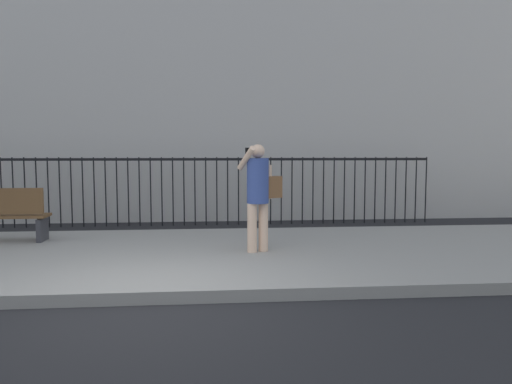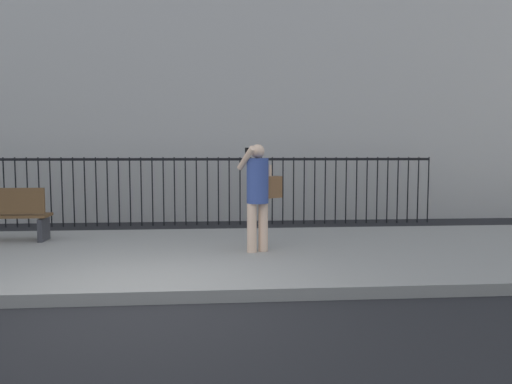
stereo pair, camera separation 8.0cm
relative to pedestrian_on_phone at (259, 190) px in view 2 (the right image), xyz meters
name	(u,v)px [view 2 (the right image)]	position (x,y,z in m)	size (l,w,h in m)	color
ground_plane	(139,305)	(-1.52, -2.08, -1.13)	(60.00, 60.00, 0.00)	black
sidewalk	(162,256)	(-1.52, 0.12, -1.05)	(28.00, 4.40, 0.15)	gray
iron_fence	(180,182)	(-1.52, 3.82, -0.11)	(12.03, 0.04, 1.60)	black
pedestrian_on_phone	(259,190)	(0.00, 0.00, 0.00)	(0.72, 0.55, 1.68)	beige
street_bench	(0,213)	(-4.41, 1.15, -0.48)	(1.60, 0.45, 0.95)	brown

